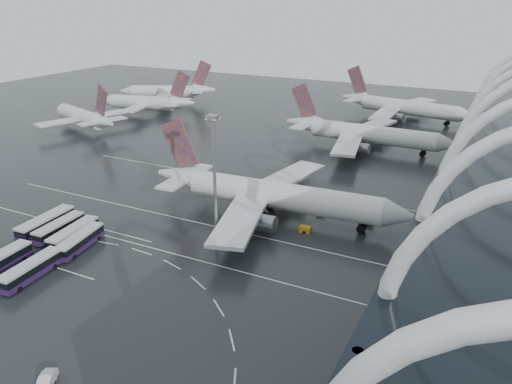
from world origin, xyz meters
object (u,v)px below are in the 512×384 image
at_px(jet_remote_west, 84,117).
at_px(gse_cart_belly_b, 369,221).
at_px(jet_remote_far, 169,92).
at_px(bus_row_near_c, 73,234).
at_px(floodlight_mast, 214,165).
at_px(bus_row_near_b, 59,228).
at_px(gse_cart_belly_e, 321,211).
at_px(gse_cart_belly_a, 305,229).
at_px(jet_remote_mid, 148,103).
at_px(bus_row_near_a, 46,223).
at_px(airliner_gate_b, 364,134).
at_px(bus_row_near_d, 80,241).
at_px(airliner_main, 271,195).
at_px(airliner_gate_c, 402,107).
at_px(van_curve_c, 45,382).
at_px(bus_row_far_c, 31,270).

height_order(jet_remote_west, gse_cart_belly_b, jet_remote_west).
distance_m(jet_remote_far, bus_row_near_c, 140.55).
bearing_deg(floodlight_mast, bus_row_near_b, -158.13).
bearing_deg(gse_cart_belly_e, floodlight_mast, -121.80).
height_order(bus_row_near_c, gse_cart_belly_e, bus_row_near_c).
bearing_deg(gse_cart_belly_a, jet_remote_mid, 143.26).
height_order(bus_row_near_a, bus_row_near_b, bus_row_near_a).
bearing_deg(jet_remote_west, airliner_gate_b, -148.00).
distance_m(jet_remote_far, gse_cart_belly_a, 145.21).
bearing_deg(gse_cart_belly_a, bus_row_near_b, -151.57).
bearing_deg(gse_cart_belly_b, bus_row_near_d, -142.09).
xyz_separation_m(jet_remote_far, gse_cart_belly_b, (117.21, -88.59, -4.39)).
height_order(airliner_main, jet_remote_mid, airliner_main).
bearing_deg(gse_cart_belly_a, airliner_gate_c, 92.00).
bearing_deg(jet_remote_mid, bus_row_near_b, 107.39).
xyz_separation_m(bus_row_near_a, bus_row_near_d, (12.14, -2.50, -0.20)).
bearing_deg(bus_row_near_a, gse_cart_belly_a, -67.30).
height_order(jet_remote_mid, gse_cart_belly_b, jet_remote_mid).
xyz_separation_m(bus_row_near_c, van_curve_c, (27.12, -31.22, -0.94)).
xyz_separation_m(bus_row_near_a, bus_row_far_c, (12.67, -14.52, -0.16)).
distance_m(bus_row_far_c, gse_cart_belly_b, 67.51).
relative_size(airliner_gate_c, bus_row_near_c, 4.23).
relative_size(airliner_main, van_curve_c, 12.72).
bearing_deg(floodlight_mast, gse_cart_belly_a, 39.95).
height_order(airliner_main, gse_cart_belly_e, airliner_main).
height_order(jet_remote_mid, jet_remote_far, jet_remote_far).
distance_m(jet_remote_mid, bus_row_near_b, 112.98).
xyz_separation_m(jet_remote_west, bus_row_far_c, (67.81, -81.41, -3.09)).
bearing_deg(floodlight_mast, airliner_gate_b, 84.04).
relative_size(airliner_main, bus_row_far_c, 4.69).
xyz_separation_m(bus_row_near_d, bus_row_far_c, (0.53, -12.02, 0.04)).
distance_m(jet_remote_west, bus_row_near_a, 86.73).
distance_m(bus_row_far_c, gse_cart_belly_a, 52.88).
bearing_deg(jet_remote_west, bus_row_far_c, 148.46).
relative_size(jet_remote_mid, bus_row_near_d, 3.37).
bearing_deg(jet_remote_west, jet_remote_far, -68.53).
distance_m(jet_remote_west, van_curve_c, 134.51).
height_order(bus_row_near_b, gse_cart_belly_a, bus_row_near_b).
height_order(gse_cart_belly_a, gse_cart_belly_b, gse_cart_belly_a).
xyz_separation_m(bus_row_near_b, bus_row_near_d, (8.31, -2.47, 0.02)).
height_order(bus_row_near_c, bus_row_far_c, bus_row_near_c).
distance_m(bus_row_near_b, bus_row_far_c, 16.98).
bearing_deg(airliner_gate_b, van_curve_c, -91.39).
bearing_deg(bus_row_near_c, airliner_main, -52.17).
relative_size(airliner_gate_c, jet_remote_mid, 1.28).
xyz_separation_m(bus_row_near_a, bus_row_near_b, (3.83, -0.03, -0.22)).
relative_size(bus_row_near_d, gse_cart_belly_e, 6.16).
relative_size(airliner_gate_c, gse_cart_belly_e, 26.61).
distance_m(jet_remote_west, bus_row_near_d, 96.70).
distance_m(bus_row_near_c, gse_cart_belly_b, 61.63).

